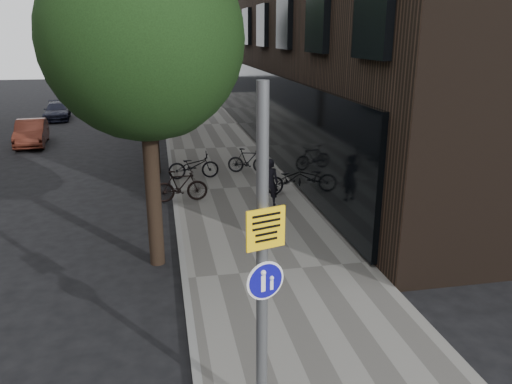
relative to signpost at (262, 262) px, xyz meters
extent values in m
plane|color=black|center=(1.13, 1.08, -2.53)|extent=(120.00, 120.00, 0.00)
cube|color=slate|center=(1.38, 11.08, -2.47)|extent=(4.50, 60.00, 0.12)
cube|color=slate|center=(-0.87, 11.08, -2.46)|extent=(0.15, 60.00, 0.13)
cylinder|color=black|center=(-1.47, 5.58, -0.93)|extent=(0.36, 0.36, 3.20)
sphere|color=black|center=(-1.47, 5.58, 2.77)|extent=(4.40, 4.40, 4.40)
sphere|color=black|center=(-1.07, 6.38, 1.77)|extent=(2.64, 2.64, 2.64)
cylinder|color=black|center=(-1.47, 14.08, -0.93)|extent=(0.36, 0.36, 3.20)
sphere|color=black|center=(-1.47, 14.08, 2.77)|extent=(5.00, 5.00, 5.00)
sphere|color=black|center=(-1.07, 14.88, 1.77)|extent=(3.00, 3.00, 3.00)
cylinder|color=black|center=(-1.47, 23.08, -0.93)|extent=(0.36, 0.36, 3.20)
sphere|color=black|center=(-1.47, 23.08, 2.77)|extent=(5.00, 5.00, 5.00)
sphere|color=black|center=(-1.07, 23.88, 1.77)|extent=(3.00, 3.00, 3.00)
cylinder|color=#595B5E|center=(0.00, 0.00, -0.02)|extent=(0.16, 0.16, 4.76)
cube|color=yellow|center=(0.00, 0.00, 0.51)|extent=(0.54, 0.18, 0.55)
cylinder|color=#0F0C8B|center=(0.00, 0.00, -0.24)|extent=(0.47, 0.15, 0.49)
cylinder|color=white|center=(0.00, 0.00, -0.24)|extent=(0.53, 0.17, 0.55)
imported|color=black|center=(2.11, 8.98, -1.64)|extent=(0.64, 0.52, 1.54)
imported|color=black|center=(3.13, 10.18, -1.91)|extent=(2.00, 1.17, 0.99)
imported|color=black|center=(2.14, 12.99, -1.91)|extent=(1.70, 0.92, 0.98)
imported|color=black|center=(-0.05, 12.58, -1.91)|extent=(1.91, 0.68, 1.00)
imported|color=black|center=(-0.67, 9.91, -1.88)|extent=(1.76, 0.52, 1.05)
imported|color=maroon|center=(-7.60, 20.66, -1.89)|extent=(1.76, 3.99, 1.28)
imported|color=black|center=(-7.77, 28.75, -1.97)|extent=(1.90, 3.93, 1.10)
camera|label=1|loc=(-1.23, -5.87, 2.88)|focal=35.00mm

